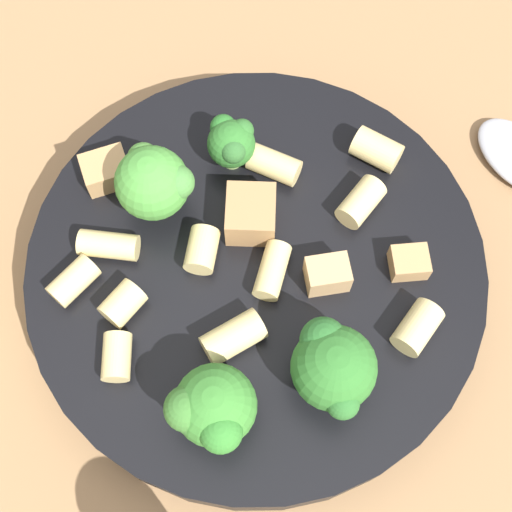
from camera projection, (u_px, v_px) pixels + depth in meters
ground_plane at (256, 285)px, 0.39m from camera, size 2.00×2.00×0.00m
pasta_bowl at (256, 273)px, 0.37m from camera, size 0.24×0.24×0.03m
broccoli_floret_0 at (154, 183)px, 0.35m from camera, size 0.04×0.04×0.04m
broccoli_floret_1 at (333, 366)px, 0.32m from camera, size 0.04×0.04×0.04m
broccoli_floret_2 at (211, 409)px, 0.31m from camera, size 0.04×0.04×0.04m
broccoli_floret_3 at (231, 142)px, 0.37m from camera, size 0.03×0.03×0.03m
rigatoni_0 at (117, 357)px, 0.34m from camera, size 0.02×0.03×0.01m
rigatoni_1 at (123, 304)px, 0.35m from camera, size 0.02×0.02×0.02m
rigatoni_2 at (109, 245)px, 0.36m from camera, size 0.03×0.03×0.01m
rigatoni_3 at (361, 202)px, 0.37m from camera, size 0.02×0.03×0.01m
rigatoni_4 at (73, 281)px, 0.35m from camera, size 0.02×0.03×0.01m
rigatoni_5 at (202, 250)px, 0.36m from camera, size 0.02×0.03×0.02m
rigatoni_6 at (377, 150)px, 0.38m from camera, size 0.03×0.02×0.02m
rigatoni_7 at (274, 165)px, 0.38m from camera, size 0.03×0.02×0.01m
rigatoni_8 at (272, 270)px, 0.35m from camera, size 0.02×0.03×0.01m
rigatoni_9 at (233, 337)px, 0.34m from camera, size 0.03×0.03×0.02m
rigatoni_10 at (417, 328)px, 0.34m from camera, size 0.02×0.03×0.02m
chicken_chunk_0 at (327, 274)px, 0.35m from camera, size 0.03×0.03×0.02m
chicken_chunk_1 at (409, 262)px, 0.36m from camera, size 0.02×0.02×0.01m
chicken_chunk_2 at (251, 214)px, 0.36m from camera, size 0.04×0.04×0.02m
chicken_chunk_3 at (106, 171)px, 0.37m from camera, size 0.03×0.03×0.01m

